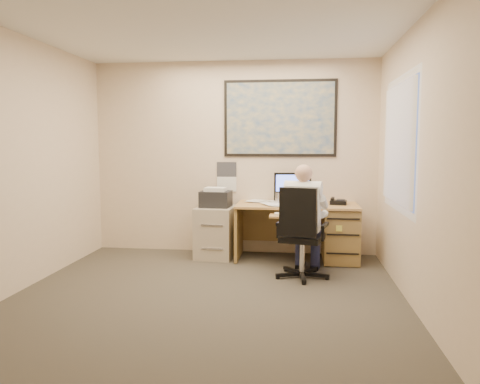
# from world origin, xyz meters

# --- Properties ---
(room_shell) EXTENTS (4.00, 4.50, 2.70)m
(room_shell) POSITION_xyz_m (0.00, 0.00, 1.35)
(room_shell) COLOR #3D382F
(room_shell) RESTS_ON ground
(desk) EXTENTS (1.60, 0.97, 1.15)m
(desk) POSITION_xyz_m (1.23, 1.90, 0.44)
(desk) COLOR tan
(desk) RESTS_ON ground
(world_map) EXTENTS (1.56, 0.03, 1.06)m
(world_map) POSITION_xyz_m (0.65, 2.23, 1.90)
(world_map) COLOR #1E4C93
(world_map) RESTS_ON room_shell
(wall_calendar) EXTENTS (0.28, 0.01, 0.42)m
(wall_calendar) POSITION_xyz_m (-0.10, 2.24, 1.08)
(wall_calendar) COLOR white
(wall_calendar) RESTS_ON room_shell
(window_blinds) EXTENTS (0.06, 1.40, 1.30)m
(window_blinds) POSITION_xyz_m (1.97, 0.80, 1.55)
(window_blinds) COLOR beige
(window_blinds) RESTS_ON room_shell
(filing_cabinet) EXTENTS (0.54, 0.63, 0.96)m
(filing_cabinet) POSITION_xyz_m (-0.20, 1.90, 0.41)
(filing_cabinet) COLOR #BAAC96
(filing_cabinet) RESTS_ON ground
(office_chair) EXTENTS (0.77, 0.77, 1.07)m
(office_chair) POSITION_xyz_m (0.98, 1.00, 0.31)
(office_chair) COLOR black
(office_chair) RESTS_ON ground
(person) EXTENTS (0.67, 0.86, 1.31)m
(person) POSITION_xyz_m (0.97, 1.08, 0.66)
(person) COLOR white
(person) RESTS_ON office_chair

